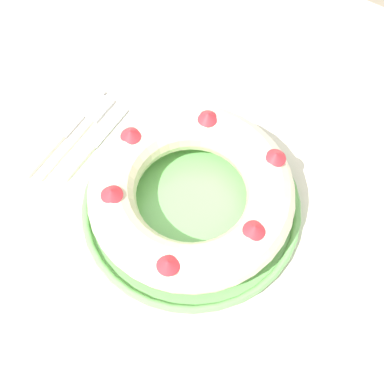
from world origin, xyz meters
name	(u,v)px	position (x,y,z in m)	size (l,w,h in m)	color
ground_plane	(185,322)	(0.00, 0.00, 0.00)	(8.00, 8.00, 0.00)	gray
dining_table	(181,227)	(0.00, 0.00, 0.65)	(1.13, 1.14, 0.74)	silver
serving_dish	(192,206)	(0.02, 0.00, 0.75)	(0.34, 0.34, 0.02)	#6BB760
bundt_cake	(192,192)	(0.02, 0.00, 0.79)	(0.31, 0.31, 0.08)	beige
fork	(81,131)	(-0.21, 0.02, 0.74)	(0.02, 0.19, 0.01)	white
serving_knife	(59,137)	(-0.24, -0.01, 0.74)	(0.02, 0.21, 0.01)	white
cake_knife	(90,147)	(-0.18, 0.01, 0.74)	(0.02, 0.17, 0.01)	white
napkin	(371,323)	(0.33, -0.02, 0.74)	(0.17, 0.12, 0.00)	#B2D1B7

